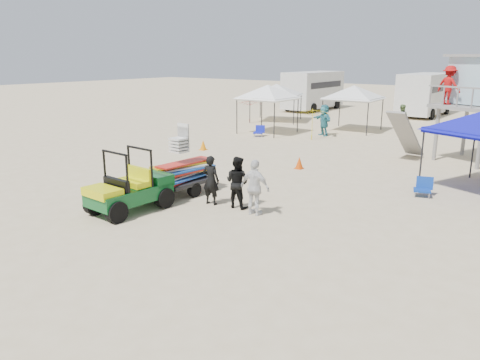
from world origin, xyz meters
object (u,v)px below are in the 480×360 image
Objects in this scene: man_left at (211,180)px; utility_cart at (128,183)px; surf_trailer at (183,169)px; lifeguard_tower at (477,84)px.

utility_cart is at bearing 43.65° from man_left.
man_left is (1.52, 2.03, -0.08)m from utility_cart.
surf_trailer is 1.55m from man_left.
utility_cart is 1.60× the size of man_left.
surf_trailer is 13.43m from lifeguard_tower.
surf_trailer is (0.01, 2.33, -0.01)m from utility_cart.
surf_trailer is at bearing -119.70° from lifeguard_tower.
lifeguard_tower is (6.54, 11.46, 2.51)m from surf_trailer.
man_left is at bearing -113.12° from lifeguard_tower.
lifeguard_tower is at bearing -122.69° from man_left.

